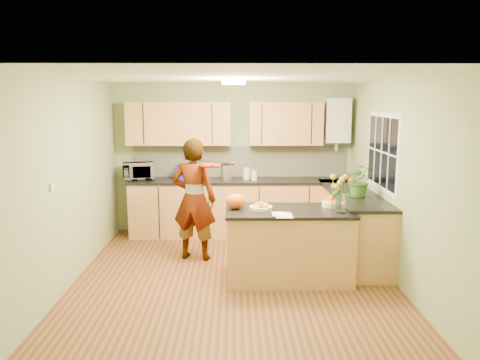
{
  "coord_description": "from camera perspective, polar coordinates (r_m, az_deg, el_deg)",
  "views": [
    {
      "loc": [
        0.0,
        -5.63,
        2.26
      ],
      "look_at": [
        0.08,
        0.5,
        1.18
      ],
      "focal_mm": 35.0,
      "sensor_mm": 36.0,
      "label": 1
    }
  ],
  "objects": [
    {
      "name": "floor",
      "position": [
        6.07,
        -0.72,
        -11.92
      ],
      "size": [
        4.5,
        4.5,
        0.0
      ],
      "primitive_type": "plane",
      "color": "#533317",
      "rests_on": "ground"
    },
    {
      "name": "ceiling",
      "position": [
        5.64,
        -0.78,
        12.4
      ],
      "size": [
        4.0,
        4.5,
        0.02
      ],
      "primitive_type": "cube",
      "color": "white",
      "rests_on": "wall_back"
    },
    {
      "name": "wall_back",
      "position": [
        7.94,
        -0.74,
        2.64
      ],
      "size": [
        4.0,
        0.02,
        2.5
      ],
      "primitive_type": "cube",
      "color": "#97AA7A",
      "rests_on": "floor"
    },
    {
      "name": "wall_front",
      "position": [
        3.53,
        -0.77,
        -6.66
      ],
      "size": [
        4.0,
        0.02,
        2.5
      ],
      "primitive_type": "cube",
      "color": "#97AA7A",
      "rests_on": "floor"
    },
    {
      "name": "wall_left",
      "position": [
        6.06,
        -20.02,
        -0.24
      ],
      "size": [
        0.02,
        4.5,
        2.5
      ],
      "primitive_type": "cube",
      "color": "#97AA7A",
      "rests_on": "floor"
    },
    {
      "name": "wall_right",
      "position": [
        6.06,
        18.53,
        -0.16
      ],
      "size": [
        0.02,
        4.5,
        2.5
      ],
      "primitive_type": "cube",
      "color": "#97AA7A",
      "rests_on": "floor"
    },
    {
      "name": "back_counter",
      "position": [
        7.79,
        0.0,
        -3.33
      ],
      "size": [
        3.64,
        0.62,
        0.94
      ],
      "color": "tan",
      "rests_on": "floor"
    },
    {
      "name": "right_counter",
      "position": [
        6.93,
        13.52,
        -5.29
      ],
      "size": [
        0.62,
        2.24,
        0.94
      ],
      "color": "tan",
      "rests_on": "floor"
    },
    {
      "name": "splashback",
      "position": [
        7.94,
        -0.02,
        2.27
      ],
      "size": [
        3.6,
        0.02,
        0.52
      ],
      "primitive_type": "cube",
      "color": "beige",
      "rests_on": "back_counter"
    },
    {
      "name": "upper_cabinets",
      "position": [
        7.72,
        -2.07,
        6.9
      ],
      "size": [
        3.2,
        0.34,
        0.7
      ],
      "color": "tan",
      "rests_on": "wall_back"
    },
    {
      "name": "boiler",
      "position": [
        7.91,
        11.75,
        7.11
      ],
      "size": [
        0.4,
        0.3,
        0.86
      ],
      "color": "white",
      "rests_on": "wall_back"
    },
    {
      "name": "window_right",
      "position": [
        6.58,
        16.91,
        3.33
      ],
      "size": [
        0.01,
        1.3,
        1.05
      ],
      "color": "white",
      "rests_on": "wall_right"
    },
    {
      "name": "light_switch",
      "position": [
        5.49,
        -21.94,
        -0.83
      ],
      "size": [
        0.02,
        0.09,
        0.09
      ],
      "primitive_type": "cube",
      "color": "white",
      "rests_on": "wall_left"
    },
    {
      "name": "ceiling_lamp",
      "position": [
        5.93,
        -0.78,
        11.9
      ],
      "size": [
        0.3,
        0.3,
        0.07
      ],
      "color": "#FFEABF",
      "rests_on": "ceiling"
    },
    {
      "name": "peninsula_island",
      "position": [
        5.95,
        5.92,
        -7.8
      ],
      "size": [
        1.57,
        0.8,
        0.9
      ],
      "color": "tan",
      "rests_on": "floor"
    },
    {
      "name": "fruit_dish",
      "position": [
        5.79,
        2.56,
        -3.23
      ],
      "size": [
        0.28,
        0.28,
        0.1
      ],
      "color": "#EFE4BF",
      "rests_on": "peninsula_island"
    },
    {
      "name": "orange_bowl",
      "position": [
        6.05,
        11.03,
        -2.68
      ],
      "size": [
        0.23,
        0.23,
        0.13
      ],
      "color": "#EFE4BF",
      "rests_on": "peninsula_island"
    },
    {
      "name": "flower_vase",
      "position": [
        5.69,
        12.29,
        -0.62
      ],
      "size": [
        0.28,
        0.28,
        0.51
      ],
      "rotation": [
        0.0,
        0.0,
        0.3
      ],
      "color": "silver",
      "rests_on": "peninsula_island"
    },
    {
      "name": "orange_bag",
      "position": [
        5.81,
        -0.57,
        -2.61
      ],
      "size": [
        0.27,
        0.24,
        0.19
      ],
      "primitive_type": "ellipsoid",
      "rotation": [
        0.0,
        0.0,
        -0.1
      ],
      "color": "#E15C12",
      "rests_on": "peninsula_island"
    },
    {
      "name": "papers",
      "position": [
        5.52,
        5.33,
        -4.27
      ],
      "size": [
        0.2,
        0.27,
        0.01
      ],
      "primitive_type": "cube",
      "color": "white",
      "rests_on": "peninsula_island"
    },
    {
      "name": "violinist",
      "position": [
        6.58,
        -5.62,
        -2.37
      ],
      "size": [
        0.71,
        0.55,
        1.72
      ],
      "primitive_type": "imported",
      "rotation": [
        0.0,
        0.0,
        2.9
      ],
      "color": "tan",
      "rests_on": "floor"
    },
    {
      "name": "violin",
      "position": [
        6.26,
        -4.05,
        1.82
      ],
      "size": [
        0.61,
        0.53,
        0.15
      ],
      "primitive_type": null,
      "rotation": [
        0.17,
        0.0,
        -0.61
      ],
      "color": "#4F1404",
      "rests_on": "violinist"
    },
    {
      "name": "microwave",
      "position": [
        7.85,
        -12.29,
        1.05
      ],
      "size": [
        0.55,
        0.43,
        0.27
      ],
      "primitive_type": "imported",
      "rotation": [
        0.0,
        0.0,
        0.21
      ],
      "color": "white",
      "rests_on": "back_counter"
    },
    {
      "name": "blue_box",
      "position": [
        7.76,
        -6.73,
        0.95
      ],
      "size": [
        0.29,
        0.21,
        0.23
      ],
      "primitive_type": "cube",
      "rotation": [
        0.0,
        0.0,
        0.0
      ],
      "color": "navy",
      "rests_on": "back_counter"
    },
    {
      "name": "kettle",
      "position": [
        7.64,
        -1.64,
        1.02
      ],
      "size": [
        0.18,
        0.18,
        0.33
      ],
      "rotation": [
        0.0,
        0.0,
        0.37
      ],
      "color": "silver",
      "rests_on": "back_counter"
    },
    {
      "name": "jar_cream",
      "position": [
        7.73,
        0.82,
        0.81
      ],
      "size": [
        0.14,
        0.14,
        0.18
      ],
      "primitive_type": "cylinder",
      "rotation": [
        0.0,
        0.0,
        0.19
      ],
      "color": "#EFE4BF",
      "rests_on": "back_counter"
    },
    {
      "name": "jar_white",
      "position": [
        7.64,
        1.74,
        0.58
      ],
      "size": [
        0.13,
        0.13,
        0.16
      ],
      "primitive_type": "cylinder",
      "rotation": [
        0.0,
        0.0,
        -0.3
      ],
      "color": "white",
      "rests_on": "back_counter"
    },
    {
      "name": "potted_plant",
      "position": [
        6.51,
        14.4,
        -0.04
      ],
      "size": [
        0.47,
        0.43,
        0.45
      ],
      "primitive_type": "imported",
      "rotation": [
        0.0,
        0.0,
        -0.19
      ],
      "color": "#346E24",
      "rests_on": "right_counter"
    }
  ]
}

